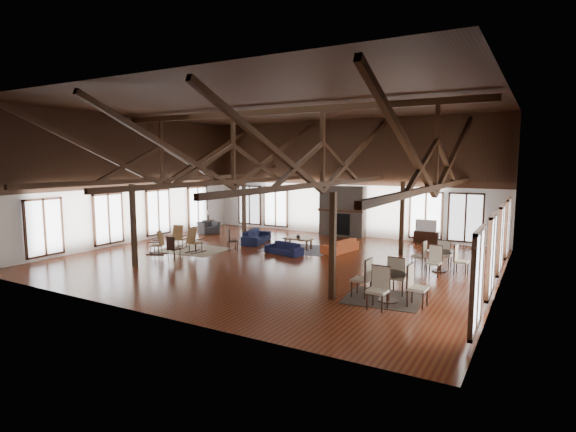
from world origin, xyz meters
The scene contains 31 objects.
floor centered at (0.00, 0.00, 0.00)m, with size 16.00×16.00×0.00m, color #5F2D14.
ceiling centered at (0.00, 0.00, 6.00)m, with size 16.00×14.00×0.02m, color black.
wall_back centered at (0.00, 7.00, 3.00)m, with size 16.00×0.02×6.00m, color white.
wall_front centered at (0.00, -7.00, 3.00)m, with size 16.00×0.02×6.00m, color white.
wall_left centered at (-8.00, 0.00, 3.00)m, with size 0.02×14.00×6.00m, color white.
wall_right centered at (8.00, 0.00, 3.00)m, with size 0.02×14.00×6.00m, color white.
roof_truss centered at (0.00, 0.00, 4.03)m, with size 15.60×14.07×3.14m.
post_grid centered at (0.00, 0.00, 1.52)m, with size 8.16×7.16×3.05m.
fireplace centered at (0.00, 6.67, 1.29)m, with size 2.50×0.69×2.60m.
ceiling_fan centered at (0.50, -1.00, 3.73)m, with size 1.60×1.60×0.75m.
sofa_navy_front centered at (-0.29, 1.14, 0.24)m, with size 1.67×0.65×0.49m, color #141739.
sofa_navy_left centered at (-2.75, 2.74, 0.31)m, with size 0.82×2.09×0.61m, color #141938.
sofa_orange centered at (1.58, 2.72, 0.28)m, with size 0.74×1.90×0.56m, color #BF4F25.
coffee_table centered at (-0.31, 2.43, 0.43)m, with size 1.28×0.65×0.49m.
vase centered at (-0.30, 2.41, 0.58)m, with size 0.18×0.18×0.19m, color #B2B2B2.
armchair centered at (-6.52, 3.75, 0.32)m, with size 0.86×0.98×0.64m, color #2C2C2E.
side_table_lamp centered at (-6.99, 4.30, 0.46)m, with size 0.48×0.48×1.23m.
rocking_chair_a centered at (-4.96, -0.14, 0.50)m, with size 0.66×0.92×1.07m.
rocking_chair_b centered at (-3.77, -0.53, 0.51)m, with size 0.51×0.87×1.08m.
rocking_chair_c centered at (-4.85, -1.50, 0.47)m, with size 0.87×0.69×1.00m.
side_chair_a centered at (-2.64, 0.56, 0.57)m, with size 0.59×0.59×0.99m.
side_chair_b centered at (-3.53, -2.04, 0.56)m, with size 0.41×0.41×0.96m.
cafe_table_near centered at (5.45, -2.93, 0.56)m, with size 2.17×2.17×1.13m.
cafe_table_far centered at (5.99, 1.29, 0.51)m, with size 1.97×1.97×1.02m.
cup_near centered at (5.44, -2.99, 0.86)m, with size 0.12×0.12×0.10m, color #B2B2B2.
cup_far centered at (5.91, 1.21, 0.79)m, with size 0.13×0.13×0.10m, color #B2B2B2.
tv_console centered at (4.31, 6.75, 0.28)m, with size 1.13×0.43×0.57m, color black.
television centered at (4.29, 6.75, 0.85)m, with size 0.98×0.13×0.56m, color #B2B2B2.
rug_tan centered at (-4.21, -0.05, 0.01)m, with size 2.76×2.17×0.01m, color tan.
rug_navy centered at (-0.32, 2.42, 0.01)m, with size 2.95×2.21×0.01m, color #171A42.
rug_dark centered at (5.26, -2.73, 0.01)m, with size 2.08×1.89×0.01m, color black.
Camera 1 is at (9.05, -14.85, 3.90)m, focal length 28.00 mm.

